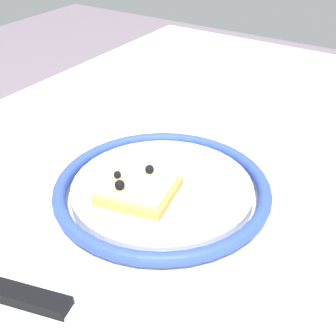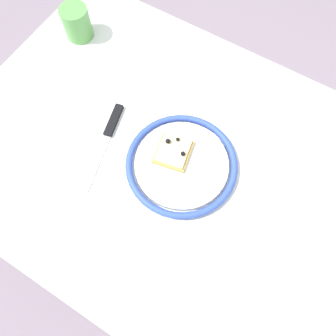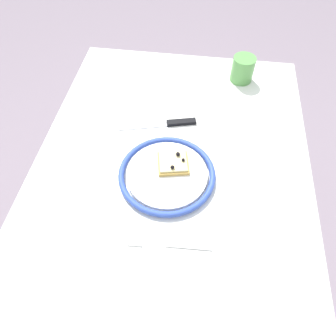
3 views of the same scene
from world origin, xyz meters
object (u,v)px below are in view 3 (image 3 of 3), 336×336
Objects in this scene: dining_table at (168,204)px; pizza_slice_near at (173,163)px; fork at (169,245)px; plate at (167,174)px; knife at (171,123)px; cup at (243,69)px.

dining_table is 0.13m from pizza_slice_near.
pizza_slice_near is 0.23m from fork.
pizza_slice_near reaches higher than dining_table.
plate is 2.71× the size of pizza_slice_near.
cup is at bearing -40.50° from knife.
fork is at bearing -173.14° from knife.
pizza_slice_near is 0.17m from knife.
cup is (0.48, -0.19, 0.13)m from dining_table.
fork is 0.66m from cup.
knife is 0.33m from cup.
dining_table is 4.57× the size of plate.
cup is at bearing -23.94° from pizza_slice_near.
pizza_slice_near is (0.03, -0.01, 0.01)m from plate.
plate is 0.04m from pizza_slice_near.
cup is (0.64, -0.17, 0.04)m from fork.
dining_table is 13.84× the size of cup.
fork is (-0.39, -0.05, -0.00)m from knife.
pizza_slice_near is 0.41× the size of knife.
fork is 2.33× the size of cup.
dining_table is 0.53m from cup.
fork is (-0.19, -0.03, -0.01)m from plate.
knife is (0.20, 0.02, -0.01)m from plate.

